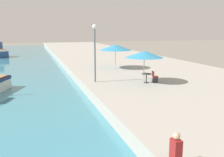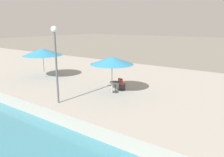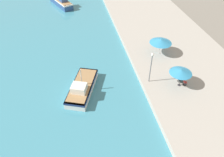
{
  "view_description": "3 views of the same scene",
  "coord_description": "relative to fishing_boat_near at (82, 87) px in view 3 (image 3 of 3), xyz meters",
  "views": [
    {
      "loc": [
        -3.69,
        -2.04,
        4.94
      ],
      "look_at": [
        1.5,
        14.21,
        1.59
      ],
      "focal_mm": 40.0,
      "sensor_mm": 36.0,
      "label": 1
    },
    {
      "loc": [
        -7.25,
        7.16,
        5.4
      ],
      "look_at": [
        4.65,
        15.76,
        1.79
      ],
      "focal_mm": 35.0,
      "sensor_mm": 36.0,
      "label": 2
    },
    {
      "loc": [
        -8.36,
        -4.3,
        20.44
      ],
      "look_at": [
        -4.0,
        18.0,
        1.39
      ],
      "focal_mm": 35.0,
      "sensor_mm": 36.0,
      "label": 3
    }
  ],
  "objects": [
    {
      "name": "quay_promenade",
      "position": [
        16.15,
        19.31,
        -0.37
      ],
      "size": [
        16.0,
        90.0,
        0.79
      ],
      "color": "#A39E93",
      "rests_on": "ground_plane"
    },
    {
      "name": "fishing_boat_near",
      "position": [
        0.0,
        0.0,
        0.0
      ],
      "size": [
        5.14,
        7.84,
        3.65
      ],
      "rotation": [
        0.0,
        0.0,
        -0.36
      ],
      "color": "silver",
      "rests_on": "water_basin"
    },
    {
      "name": "lamppost",
      "position": [
        9.17,
        -0.53,
        3.12
      ],
      "size": [
        0.36,
        0.36,
        4.56
      ],
      "color": "#565B60",
      "rests_on": "quay_promenade"
    },
    {
      "name": "cafe_umbrella_white",
      "position": [
        13.01,
        5.83,
        2.3
      ],
      "size": [
        3.47,
        3.47,
        2.58
      ],
      "color": "#B7B7B7",
      "rests_on": "quay_promenade"
    },
    {
      "name": "cafe_table",
      "position": [
        12.95,
        -2.11,
        0.56
      ],
      "size": [
        0.8,
        0.8,
        0.74
      ],
      "color": "#333338",
      "rests_on": "quay_promenade"
    },
    {
      "name": "fishing_boat_mid",
      "position": [
        -2.23,
        31.29,
        0.22
      ],
      "size": [
        5.54,
        8.84,
        4.83
      ],
      "rotation": [
        0.0,
        0.0,
        0.42
      ],
      "color": "navy",
      "rests_on": "water_basin"
    },
    {
      "name": "cafe_umbrella_pink",
      "position": [
        12.81,
        -1.93,
        2.29
      ],
      "size": [
        2.95,
        2.95,
        2.52
      ],
      "color": "#B7B7B7",
      "rests_on": "quay_promenade"
    },
    {
      "name": "cafe_chair_left",
      "position": [
        13.67,
        -2.19,
        0.35
      ],
      "size": [
        0.47,
        0.44,
        0.91
      ],
      "rotation": [
        0.0,
        0.0,
        4.6
      ],
      "color": "#2D2D33",
      "rests_on": "quay_promenade"
    }
  ]
}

